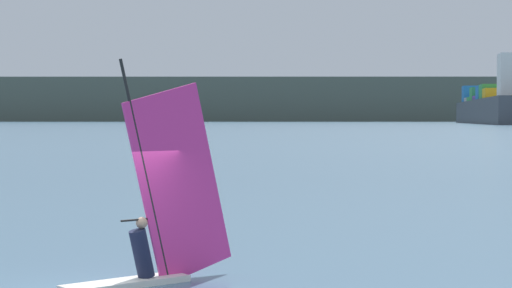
% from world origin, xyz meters
% --- Properties ---
extents(windsurfer, '(3.27, 2.37, 4.31)m').
position_xyz_m(windsurfer, '(0.75, 0.99, 1.11)').
color(windsurfer, white).
rests_on(windsurfer, ground_plane).
extents(cargo_ship, '(79.39, 218.32, 38.81)m').
position_xyz_m(cargo_ship, '(185.25, 477.62, 9.28)').
color(cargo_ship, '#3F444C').
rests_on(cargo_ship, ground_plane).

